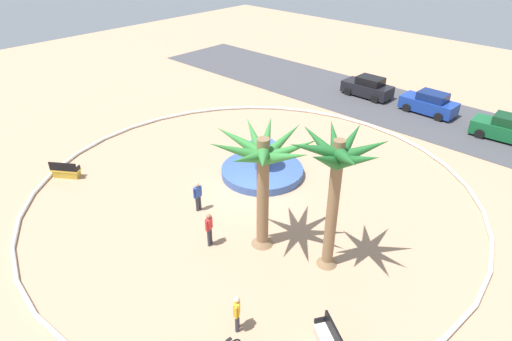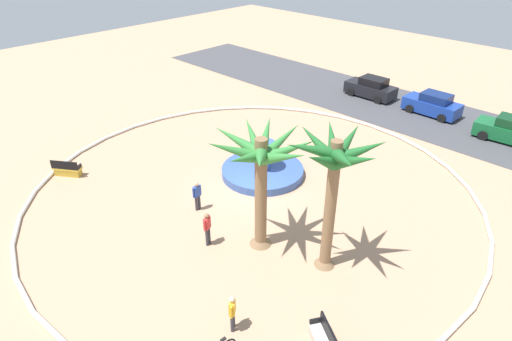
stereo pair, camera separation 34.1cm
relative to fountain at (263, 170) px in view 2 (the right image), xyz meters
name	(u,v)px [view 2 (the right image)]	position (x,y,z in m)	size (l,w,h in m)	color
ground_plane	(253,192)	(0.85, -1.64, -0.30)	(80.00, 80.00, 0.00)	tan
plaza_curb	(253,190)	(0.85, -1.64, -0.20)	(23.53, 23.53, 0.20)	silver
street_asphalt	(401,109)	(0.85, 14.52, -0.28)	(48.00, 8.00, 0.03)	#424247
fountain	(263,170)	(0.00, 0.00, 0.00)	(4.65, 4.65, 2.02)	#38569E
palm_tree_near_fountain	(261,162)	(4.10, -4.45, 3.91)	(4.51, 4.50, 5.54)	brown
palm_tree_by_curb	(334,170)	(7.02, -3.56, 4.38)	(3.73, 3.72, 6.14)	brown
bench_east	(67,170)	(-7.88, -7.80, 0.05)	(1.60, 1.33, 1.00)	gold
person_cyclist_helmet	(232,311)	(6.69, -8.56, 0.59)	(0.37, 0.44, 1.59)	#33333D
person_cyclist_photo	(207,227)	(2.46, -6.13, 0.65)	(0.31, 0.50, 1.69)	#33333D
person_pedestrian_stroll	(197,194)	(0.03, -4.74, 0.59)	(0.22, 0.53, 1.60)	#33333D
parked_car_leftmost	(371,88)	(-2.24, 15.03, 0.48)	(4.00, 1.93, 1.67)	black
parked_car_second	(432,105)	(2.92, 15.08, 0.48)	(4.03, 1.98, 1.67)	navy
parked_car_third	(509,130)	(8.48, 14.30, 0.48)	(4.11, 2.15, 1.67)	#145B2D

